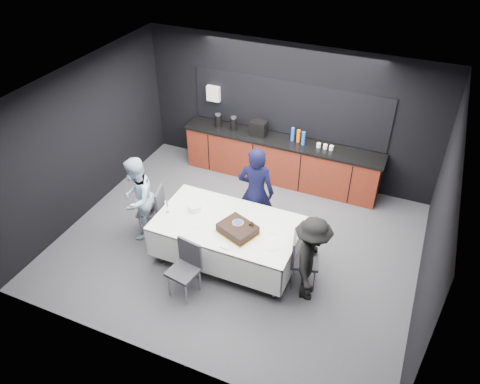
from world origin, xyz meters
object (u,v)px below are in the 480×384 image
object	(u,v)px
chair_right	(301,256)
person_right	(311,259)
party_table	(228,229)
cake_assembly	(238,229)
person_center	(256,192)
plate_stack	(194,208)
chair_near	(186,264)
chair_left	(155,207)
person_left	(137,199)
champagne_flute	(166,204)

from	to	relation	value
chair_right	person_right	distance (m)	0.35
party_table	cake_assembly	bearing A→B (deg)	-32.31
person_center	person_right	distance (m)	1.68
party_table	plate_stack	bearing A→B (deg)	173.09
chair_right	chair_near	bearing A→B (deg)	-150.76
person_center	chair_left	bearing A→B (deg)	12.88
cake_assembly	person_left	bearing A→B (deg)	176.13
cake_assembly	person_left	world-z (taller)	person_left
plate_stack	chair_left	bearing A→B (deg)	175.79
party_table	chair_near	bearing A→B (deg)	-108.16
cake_assembly	chair_right	size ratio (longest dim) A/B	0.77
person_left	person_right	bearing A→B (deg)	71.68
plate_stack	person_center	size ratio (longest dim) A/B	0.12
party_table	person_right	xyz separation A→B (m)	(1.45, -0.23, 0.09)
person_right	chair_right	bearing A→B (deg)	36.00
cake_assembly	chair_right	distance (m)	1.06
cake_assembly	chair_right	world-z (taller)	cake_assembly
chair_left	person_right	world-z (taller)	person_right
chair_right	person_right	xyz separation A→B (m)	(0.21, -0.21, 0.20)
champagne_flute	chair_left	world-z (taller)	champagne_flute
plate_stack	chair_near	size ratio (longest dim) A/B	0.23
person_center	person_right	xyz separation A→B (m)	(1.30, -1.05, -0.14)
party_table	chair_near	size ratio (longest dim) A/B	2.51
chair_left	champagne_flute	bearing A→B (deg)	-32.56
chair_right	plate_stack	bearing A→B (deg)	176.94
chair_left	chair_near	bearing A→B (deg)	-40.71
plate_stack	person_right	bearing A→B (deg)	-8.32
party_table	cake_assembly	size ratio (longest dim) A/B	3.25
chair_near	person_center	distance (m)	1.79
person_right	cake_assembly	bearing A→B (deg)	77.04
chair_right	person_right	size ratio (longest dim) A/B	0.63
chair_left	person_left	xyz separation A→B (m)	(-0.22, -0.16, 0.24)
plate_stack	chair_near	bearing A→B (deg)	-69.88
chair_right	person_left	size ratio (longest dim) A/B	0.60
cake_assembly	champagne_flute	size ratio (longest dim) A/B	3.19
cake_assembly	person_center	world-z (taller)	person_center
plate_stack	chair_near	distance (m)	1.06
person_center	plate_stack	bearing A→B (deg)	33.31
person_right	person_center	bearing A→B (deg)	41.48
plate_stack	chair_right	bearing A→B (deg)	-3.06
chair_near	person_center	xyz separation A→B (m)	(0.44, 1.71, 0.33)
person_center	champagne_flute	bearing A→B (deg)	29.69
plate_stack	person_left	bearing A→B (deg)	-174.53
chair_left	person_left	world-z (taller)	person_left
plate_stack	chair_right	size ratio (longest dim) A/B	0.23
plate_stack	party_table	bearing A→B (deg)	-6.91
cake_assembly	champagne_flute	bearing A→B (deg)	179.82
party_table	person_center	world-z (taller)	person_center
person_left	person_right	distance (m)	3.15
champagne_flute	chair_right	bearing A→B (deg)	3.20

